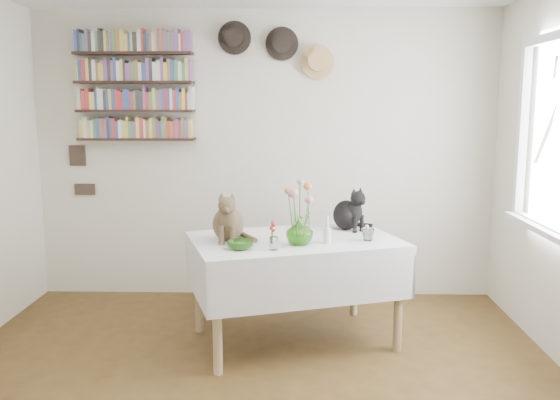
{
  "coord_description": "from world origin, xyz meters",
  "views": [
    {
      "loc": [
        0.26,
        -2.92,
        1.69
      ],
      "look_at": [
        0.16,
        1.05,
        1.05
      ],
      "focal_mm": 38.0,
      "sensor_mm": 36.0,
      "label": 1
    }
  ],
  "objects_px": {
    "dining_table": "(294,264)",
    "black_cat": "(347,207)",
    "flower_vase": "(300,231)",
    "tabby_cat": "(228,215)",
    "bookshelf_unit": "(135,87)"
  },
  "relations": [
    {
      "from": "tabby_cat",
      "to": "black_cat",
      "type": "height_order",
      "value": "tabby_cat"
    },
    {
      "from": "tabby_cat",
      "to": "bookshelf_unit",
      "type": "distance_m",
      "value": 1.66
    },
    {
      "from": "dining_table",
      "to": "flower_vase",
      "type": "distance_m",
      "value": 0.34
    },
    {
      "from": "black_cat",
      "to": "flower_vase",
      "type": "distance_m",
      "value": 0.64
    },
    {
      "from": "tabby_cat",
      "to": "bookshelf_unit",
      "type": "xyz_separation_m",
      "value": [
        -0.9,
        1.07,
        0.9
      ]
    },
    {
      "from": "tabby_cat",
      "to": "bookshelf_unit",
      "type": "height_order",
      "value": "bookshelf_unit"
    },
    {
      "from": "flower_vase",
      "to": "bookshelf_unit",
      "type": "distance_m",
      "value": 2.09
    },
    {
      "from": "dining_table",
      "to": "black_cat",
      "type": "bearing_deg",
      "value": 40.73
    },
    {
      "from": "dining_table",
      "to": "flower_vase",
      "type": "relative_size",
      "value": 8.53
    },
    {
      "from": "dining_table",
      "to": "black_cat",
      "type": "height_order",
      "value": "black_cat"
    },
    {
      "from": "dining_table",
      "to": "black_cat",
      "type": "relative_size",
      "value": 4.88
    },
    {
      "from": "black_cat",
      "to": "flower_vase",
      "type": "bearing_deg",
      "value": -161.97
    },
    {
      "from": "black_cat",
      "to": "flower_vase",
      "type": "xyz_separation_m",
      "value": [
        -0.36,
        -0.53,
        -0.07
      ]
    },
    {
      "from": "dining_table",
      "to": "tabby_cat",
      "type": "xyz_separation_m",
      "value": [
        -0.46,
        -0.06,
        0.37
      ]
    },
    {
      "from": "flower_vase",
      "to": "bookshelf_unit",
      "type": "height_order",
      "value": "bookshelf_unit"
    }
  ]
}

